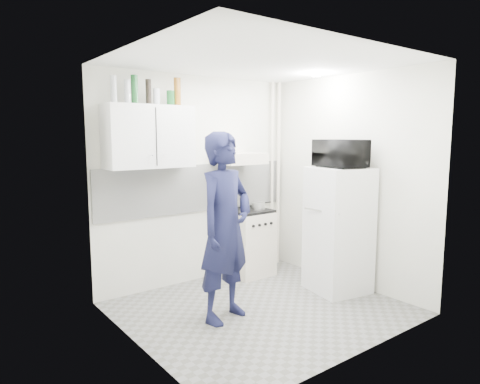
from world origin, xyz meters
TOP-DOWN VIEW (x-y plane):
  - floor at (0.00, 0.00)m, footprint 2.80×2.80m
  - ceiling at (0.00, 0.00)m, footprint 2.80×2.80m
  - wall_back at (0.00, 1.25)m, footprint 2.80×0.00m
  - wall_left at (-1.40, 0.00)m, footprint 0.00×2.60m
  - wall_right at (1.40, 0.00)m, footprint 0.00×2.60m
  - person at (-0.44, 0.05)m, footprint 0.79×0.63m
  - stove at (0.63, 1.00)m, footprint 0.53×0.53m
  - fridge at (1.10, -0.12)m, footprint 0.73×0.73m
  - stove_top at (0.63, 1.00)m, footprint 0.51×0.51m
  - saucepan at (0.72, 0.93)m, footprint 0.18×0.18m
  - microwave at (1.10, -0.12)m, footprint 0.65×0.49m
  - bottle_a at (-1.14, 1.07)m, footprint 0.07×0.07m
  - bottle_b at (-0.99, 1.07)m, footprint 0.07×0.07m
  - bottle_c at (-0.91, 1.07)m, footprint 0.07×0.07m
  - bottle_d at (-0.74, 1.07)m, footprint 0.06×0.06m
  - canister_a at (-0.65, 1.07)m, footprint 0.07×0.07m
  - canister_b at (-0.47, 1.07)m, footprint 0.09×0.09m
  - bottle_e at (-0.38, 1.07)m, footprint 0.08×0.08m
  - upper_cabinet at (-0.75, 1.07)m, footprint 1.00×0.35m
  - range_hood at (0.45, 1.00)m, footprint 0.60×0.50m
  - backsplash at (0.00, 1.24)m, footprint 2.74×0.03m
  - pipe_a at (1.30, 1.17)m, footprint 0.05×0.05m
  - pipe_b at (1.18, 1.17)m, footprint 0.04×0.04m
  - ceiling_spot_fixture at (1.00, 0.20)m, footprint 0.10×0.10m

SIDE VIEW (x-z plane):
  - floor at x=0.00m, z-range 0.00..0.00m
  - stove at x=0.63m, z-range 0.00..0.86m
  - fridge at x=1.10m, z-range 0.00..1.49m
  - stove_top at x=0.63m, z-range 0.86..0.89m
  - saucepan at x=0.72m, z-range 0.89..0.99m
  - person at x=-0.44m, z-range 0.00..1.90m
  - backsplash at x=0.00m, z-range 0.90..1.50m
  - wall_left at x=-1.40m, z-range 0.00..2.60m
  - wall_right at x=1.40m, z-range 0.00..2.60m
  - pipe_a at x=1.30m, z-range 0.00..2.60m
  - pipe_b at x=1.18m, z-range 0.00..2.60m
  - wall_back at x=0.00m, z-range -0.10..2.70m
  - range_hood at x=0.45m, z-range 1.50..1.64m
  - microwave at x=1.10m, z-range 1.49..1.82m
  - upper_cabinet at x=-0.75m, z-range 1.50..2.20m
  - canister_b at x=-0.47m, z-range 2.20..2.37m
  - canister_a at x=-0.65m, z-range 2.20..2.38m
  - bottle_b at x=-0.99m, z-range 2.20..2.45m
  - bottle_d at x=-0.74m, z-range 2.20..2.48m
  - bottle_a at x=-1.14m, z-range 2.20..2.49m
  - bottle_c at x=-0.91m, z-range 2.20..2.51m
  - bottle_e at x=-0.38m, z-range 2.20..2.52m
  - ceiling_spot_fixture at x=1.00m, z-range 2.56..2.58m
  - ceiling at x=0.00m, z-range 2.60..2.60m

